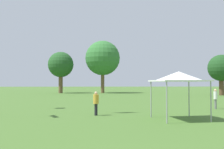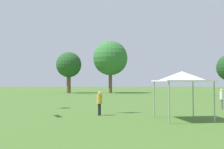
# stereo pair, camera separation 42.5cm
# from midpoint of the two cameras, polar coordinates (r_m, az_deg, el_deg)

# --- Properties ---
(person_standing_2) EXTENTS (0.43, 0.43, 1.69)m
(person_standing_2) POSITION_cam_midpoint_polar(r_m,az_deg,el_deg) (23.68, 21.13, -4.56)
(person_standing_2) COLOR slate
(person_standing_2) RESTS_ON ground
(person_standing_4) EXTENTS (0.41, 0.41, 1.61)m
(person_standing_4) POSITION_cam_midpoint_polar(r_m,az_deg,el_deg) (17.82, -4.19, -5.85)
(person_standing_4) COLOR black
(person_standing_4) RESTS_ON ground
(canopy_tent) EXTENTS (3.24, 3.24, 2.89)m
(canopy_tent) POSITION_cam_midpoint_polar(r_m,az_deg,el_deg) (16.22, 13.60, -0.48)
(canopy_tent) COLOR white
(canopy_tent) RESTS_ON ground
(distant_tree_0) EXTENTS (5.48, 5.48, 8.90)m
(distant_tree_0) POSITION_cam_midpoint_polar(r_m,az_deg,el_deg) (57.62, -11.30, 2.06)
(distant_tree_0) COLOR brown
(distant_tree_0) RESTS_ON ground
(distant_tree_1) EXTENTS (4.69, 4.69, 7.21)m
(distant_tree_1) POSITION_cam_midpoint_polar(r_m,az_deg,el_deg) (50.17, 22.46, 1.27)
(distant_tree_1) COLOR brown
(distant_tree_1) RESTS_ON ground
(distant_tree_2) EXTENTS (7.54, 7.54, 11.39)m
(distant_tree_2) POSITION_cam_midpoint_polar(r_m,az_deg,el_deg) (57.26, -2.26, 3.57)
(distant_tree_2) COLOR brown
(distant_tree_2) RESTS_ON ground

